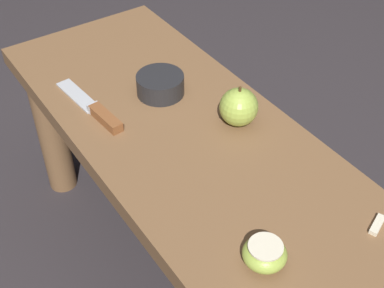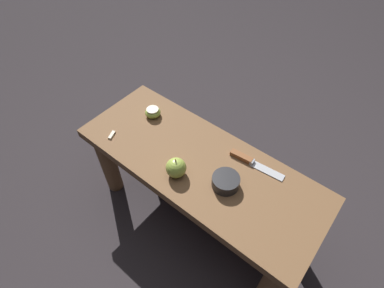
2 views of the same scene
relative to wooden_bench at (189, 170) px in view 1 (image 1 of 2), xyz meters
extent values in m
plane|color=#2D282B|center=(0.00, 0.00, -0.34)|extent=(8.00, 8.00, 0.00)
cube|color=brown|center=(0.00, 0.00, 0.08)|extent=(1.02, 0.40, 0.04)
cylinder|color=brown|center=(-0.45, -0.14, -0.14)|extent=(0.08, 0.08, 0.40)
cylinder|color=brown|center=(-0.45, 0.14, -0.14)|extent=(0.08, 0.08, 0.40)
cube|color=#B7BABF|center=(-0.23, -0.13, 0.10)|extent=(0.13, 0.04, 0.00)
cube|color=#B7BABF|center=(-0.17, -0.12, 0.11)|extent=(0.01, 0.03, 0.02)
cube|color=brown|center=(-0.12, -0.12, 0.11)|extent=(0.09, 0.03, 0.02)
sphere|color=#9EB747|center=(0.03, 0.10, 0.14)|extent=(0.08, 0.08, 0.08)
cylinder|color=#4C3319|center=(0.03, 0.10, 0.18)|extent=(0.01, 0.01, 0.01)
ellipsoid|color=#9EB747|center=(0.32, -0.07, 0.12)|extent=(0.07, 0.07, 0.04)
cylinder|color=beige|center=(0.32, -0.07, 0.14)|extent=(0.05, 0.05, 0.00)
cube|color=beige|center=(0.37, 0.12, 0.11)|extent=(0.03, 0.05, 0.01)
cylinder|color=#232326|center=(-0.14, 0.03, 0.12)|extent=(0.10, 0.10, 0.04)
camera|label=1|loc=(0.66, -0.44, 0.78)|focal=50.00mm
camera|label=2|loc=(-0.43, 0.57, 1.03)|focal=28.00mm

